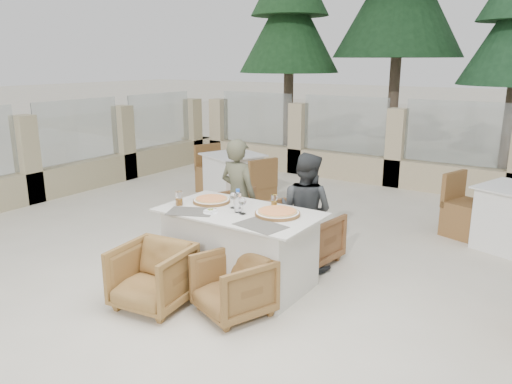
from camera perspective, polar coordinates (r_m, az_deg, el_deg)
The scene contains 24 objects.
ground at distance 5.34m, azimuth -1.62°, elevation -9.81°, with size 80.00×80.00×0.00m, color beige.
sand_patch at distance 18.31m, azimuth 24.68°, elevation 6.56°, with size 30.00×16.00×0.01m, color beige.
perimeter_wall_far at distance 9.30m, azimuth 15.70°, elevation 5.50°, with size 10.00×0.34×1.60m, color #CCB990, non-canonical shape.
perimeter_wall_left at distance 9.23m, azimuth -19.50°, elevation 5.13°, with size 0.34×7.00×1.60m, color tan, non-canonical shape.
pine_far_left at distance 12.65m, azimuth 3.83°, elevation 17.21°, with size 2.42×2.42×5.50m, color #1D4420.
pine_mid_left at distance 12.11m, azimuth 16.07°, elevation 19.18°, with size 2.86×2.86×6.50m, color #193B1D.
dining_table at distance 5.10m, azimuth -1.88°, elevation -6.33°, with size 1.60×0.90×0.77m, color beige, non-canonical shape.
placemat_near_left at distance 4.99m, azimuth -7.44°, elevation -2.23°, with size 0.45×0.30×0.00m, color #555149.
placemat_near_right at distance 4.53m, azimuth 0.54°, elevation -3.86°, with size 0.45×0.30×0.00m, color #58544B.
pizza_left at distance 5.28m, azimuth -5.11°, elevation -0.92°, with size 0.39×0.39×0.05m, color #E44B1F.
pizza_right at distance 4.84m, azimuth 2.47°, elevation -2.34°, with size 0.44×0.44×0.06m, color #F05220.
water_bottle at distance 4.91m, azimuth -2.09°, elevation -0.99°, with size 0.07×0.07×0.24m, color #ABCEE1.
wine_glass_centre at distance 5.05m, azimuth -2.59°, elevation -0.84°, with size 0.08×0.08×0.18m, color white, non-canonical shape.
wine_glass_near at distance 4.85m, azimuth -1.55°, elevation -1.49°, with size 0.08×0.08×0.18m, color white, non-canonical shape.
beer_glass_left at distance 5.21m, azimuth -8.79°, elevation -0.73°, with size 0.07×0.07×0.15m, color #BF721A.
beer_glass_right at distance 5.09m, azimuth 2.08°, elevation -1.02°, with size 0.06×0.06×0.13m, color orange.
olive_dish at distance 4.92m, azimuth -5.21°, elevation -2.15°, with size 0.11×0.11×0.04m, color white, non-canonical shape.
armchair_far_left at distance 6.13m, azimuth -1.05°, elevation -3.18°, with size 0.70×0.72×0.66m, color brown.
armchair_far_right at distance 5.69m, azimuth 6.08°, elevation -5.16°, with size 0.62×0.63×0.58m, color brown.
armchair_near_left at distance 4.76m, azimuth -11.71°, elevation -9.41°, with size 0.63×0.65×0.59m, color olive.
armchair_near_right at distance 4.54m, azimuth -2.62°, elevation -10.59°, with size 0.59×0.61×0.56m, color brown.
diner_left at distance 5.81m, azimuth -2.02°, elevation -0.55°, with size 0.50×0.33×1.37m, color #54543D.
diner_right at distance 5.42m, azimuth 5.68°, elevation -2.20°, with size 0.63×0.49×1.29m, color #333638.
bg_table_a at distance 8.07m, azimuth -2.62°, elevation 1.66°, with size 1.64×0.82×0.77m, color silver, non-canonical shape.
Camera 1 is at (2.81, -3.96, 2.23)m, focal length 35.00 mm.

